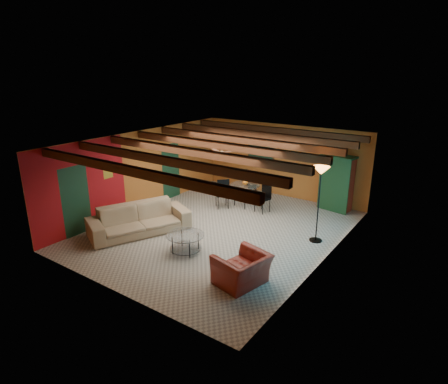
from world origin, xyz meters
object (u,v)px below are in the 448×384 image
Objects in this scene: armchair at (242,269)px; coffee_table at (186,243)px; armoire at (336,184)px; dining_table at (245,191)px; floor_lamp at (318,205)px; sofa at (139,219)px; potted_plant at (339,150)px; vase at (245,173)px.

armchair reaches higher than coffee_table.
armoire is (0.07, 5.85, 0.55)m from armchair.
coffee_table is 0.48× the size of dining_table.
armchair is 3.21m from floor_lamp.
coffee_table is (1.92, -0.17, -0.17)m from sofa.
dining_table is at bearing 5.25° from sofa.
dining_table is 4.39× the size of potted_plant.
armchair is 2.10m from coffee_table.
armoire is at bearing -12.76° from sofa.
potted_plant reaches higher than armoire.
potted_plant is (0.07, 5.85, 1.71)m from armchair.
armchair is (3.97, -0.64, -0.06)m from sofa.
dining_table is at bearing -135.85° from armchair.
sofa is 4.03m from vase.
potted_plant is at bearing 99.23° from floor_lamp.
floor_lamp is (2.57, 2.62, 0.83)m from coffee_table.
potted_plant is at bearing 68.55° from coffee_table.
potted_plant is at bearing 28.90° from vase.
sofa is 1.32× the size of floor_lamp.
potted_plant reaches higher than coffee_table.
armchair is 0.51× the size of floor_lamp.
vase is (-2.63, 4.36, 0.82)m from armchair.
armchair is 5.88m from armoire.
floor_lamp is 11.14× the size of vase.
armchair is 2.34× the size of potted_plant.
dining_table is 1.14× the size of armoire.
potted_plant is 2.43× the size of vase.
potted_plant reaches higher than armchair.
armoire reaches higher than sofa.
dining_table is (1.34, 3.73, 0.12)m from sofa.
armoire reaches higher than armchair.
potted_plant reaches higher than floor_lamp.
coffee_table is at bearing -111.45° from potted_plant.
armoire is (4.04, 5.22, 0.50)m from sofa.
armoire is 0.84× the size of floor_lamp.
potted_plant is at bearing -12.76° from sofa.
dining_table is 3.11m from armoire.
potted_plant is (4.04, 5.22, 1.65)m from sofa.
potted_plant reaches higher than vase.
floor_lamp is (0.52, 3.08, 0.73)m from armchair.
armoire is (2.70, 1.49, 0.37)m from dining_table.
coffee_table is 5.12× the size of vase.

